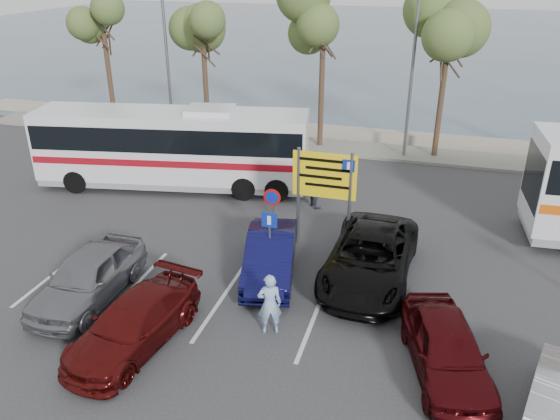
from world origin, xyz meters
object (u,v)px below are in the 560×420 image
(car_maroon, at_px, (134,324))
(pedestrian_near, at_px, (270,304))
(suv_black, at_px, (370,257))
(coach_bus_left, at_px, (173,150))
(car_silver_a, at_px, (88,276))
(pedestrian_far, at_px, (316,187))
(street_lamp_right, at_px, (412,67))
(street_lamp_left, at_px, (166,54))
(direction_sign, at_px, (324,183))
(car_red, at_px, (447,349))
(car_blue, at_px, (270,255))

(car_maroon, distance_m, pedestrian_near, 3.61)
(suv_black, bearing_deg, coach_bus_left, 152.53)
(car_silver_a, bearing_deg, pedestrian_far, 58.98)
(street_lamp_right, distance_m, coach_bus_left, 12.01)
(street_lamp_left, xyz_separation_m, street_lamp_right, (13.00, 0.00, 0.00))
(direction_sign, distance_m, suv_black, 3.04)
(coach_bus_left, distance_m, car_maroon, 11.04)
(pedestrian_near, bearing_deg, suv_black, -145.29)
(coach_bus_left, distance_m, pedestrian_far, 6.56)
(car_silver_a, height_order, pedestrian_near, pedestrian_near)
(car_silver_a, xyz_separation_m, suv_black, (7.91, 3.48, 0.02))
(car_maroon, distance_m, pedestrian_far, 10.33)
(direction_sign, relative_size, car_red, 0.87)
(car_maroon, bearing_deg, car_red, 17.06)
(coach_bus_left, relative_size, pedestrian_near, 6.60)
(car_red, height_order, pedestrian_far, pedestrian_far)
(suv_black, bearing_deg, direction_sign, 140.08)
(coach_bus_left, xyz_separation_m, car_blue, (6.30, -5.94, -0.99))
(car_maroon, height_order, suv_black, suv_black)
(car_blue, relative_size, pedestrian_far, 2.62)
(car_blue, xyz_separation_m, suv_black, (3.11, 0.66, 0.07))
(pedestrian_near, height_order, pedestrian_far, pedestrian_near)
(street_lamp_right, xyz_separation_m, direction_sign, (-2.00, -10.32, -2.17))
(coach_bus_left, relative_size, suv_black, 2.14)
(car_silver_a, height_order, car_blue, car_silver_a)
(car_silver_a, bearing_deg, street_lamp_left, 107.40)
(street_lamp_right, distance_m, pedestrian_far, 8.52)
(street_lamp_right, bearing_deg, pedestrian_near, -98.54)
(coach_bus_left, bearing_deg, car_red, -37.58)
(street_lamp_left, bearing_deg, pedestrian_far, -35.07)
(car_maroon, relative_size, pedestrian_near, 2.46)
(suv_black, distance_m, pedestrian_near, 4.16)
(car_blue, bearing_deg, car_maroon, -131.35)
(pedestrian_far, bearing_deg, street_lamp_left, 15.57)
(suv_black, height_order, pedestrian_far, pedestrian_far)
(car_maroon, xyz_separation_m, suv_black, (5.51, 5.00, 0.13))
(coach_bus_left, xyz_separation_m, suv_black, (9.41, -5.28, -0.92))
(direction_sign, xyz_separation_m, car_blue, (-1.20, -2.36, -1.72))
(coach_bus_left, distance_m, suv_black, 10.82)
(pedestrian_near, xyz_separation_m, pedestrian_far, (-0.67, 8.50, -0.09))
(pedestrian_near, relative_size, pedestrian_far, 1.10)
(direction_sign, height_order, car_maroon, direction_sign)
(street_lamp_left, distance_m, car_maroon, 18.97)
(street_lamp_right, height_order, pedestrian_far, street_lamp_right)
(street_lamp_left, bearing_deg, car_maroon, -66.50)
(street_lamp_left, xyz_separation_m, suv_black, (12.91, -12.02, -3.82))
(street_lamp_left, height_order, car_maroon, street_lamp_left)
(pedestrian_near, bearing_deg, pedestrian_far, -108.21)
(street_lamp_right, relative_size, direction_sign, 2.23)
(coach_bus_left, relative_size, car_red, 2.89)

